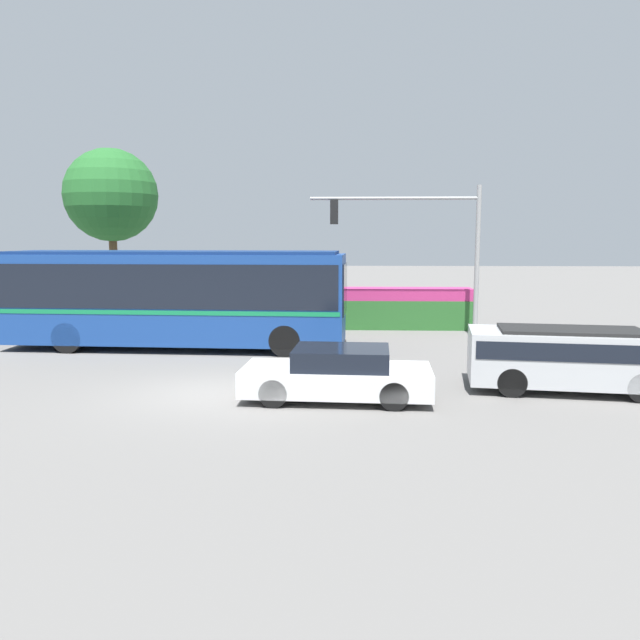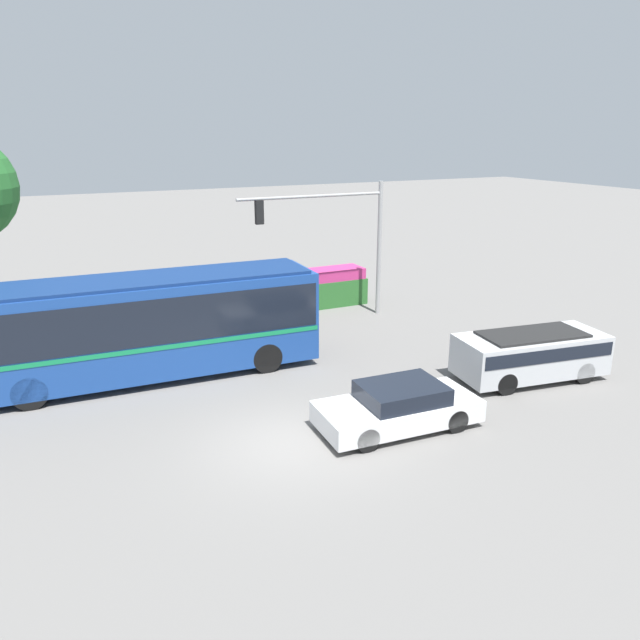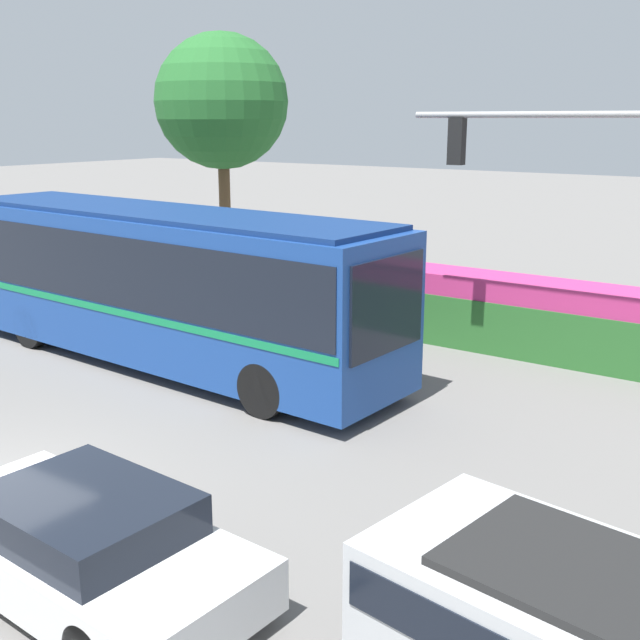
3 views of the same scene
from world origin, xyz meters
name	(u,v)px [view 1 (image 1 of 3)]	position (x,y,z in m)	size (l,w,h in m)	color
ground_plane	(212,393)	(0.00, 0.00, 0.00)	(140.00, 140.00, 0.00)	slate
city_bus	(176,293)	(-2.50, 6.09, 1.87)	(11.44, 3.03, 3.29)	navy
sedan_foreground	(338,374)	(3.03, -0.42, 0.58)	(4.43, 2.12, 1.21)	silver
suv_left_lane	(570,355)	(8.64, 0.60, 0.90)	(4.97, 2.57, 1.54)	#B2B5B7
traffic_light_pole	(429,236)	(6.27, 9.08, 3.80)	(6.33, 0.24, 5.65)	gray
flowering_hedge	(360,308)	(3.77, 11.22, 0.82)	(9.36, 1.32, 1.67)	#286028
street_tree_left	(111,196)	(-7.35, 13.50, 5.59)	(4.13, 4.13, 7.68)	brown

